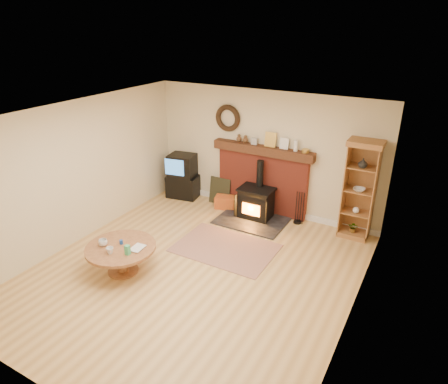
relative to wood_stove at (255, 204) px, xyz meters
The scene contains 11 objects.
ground 2.29m from the wood_stove, 91.16° to the right, with size 5.50×5.50×0.00m, color tan.
room_shell 2.58m from the wood_stove, 91.68° to the right, with size 5.02×5.52×2.61m.
chimney_breast 0.63m from the wood_stove, 96.38° to the left, with size 2.20×0.22×1.78m.
wood_stove is the anchor object (origin of this frame).
area_rug 1.40m from the wood_stove, 88.23° to the right, with size 1.80×1.24×0.01m, color brown.
tv_unit 1.98m from the wood_stove, behind, with size 0.78×0.60×1.03m.
curio_cabinet 2.10m from the wood_stove, ahead, with size 0.61×0.44×1.92m.
firelog_box 0.82m from the wood_stove, behind, with size 0.44×0.28×0.28m, color orange.
leaning_painting 1.05m from the wood_stove, 164.49° to the left, with size 0.51×0.03×0.61m, color black.
fire_tools 0.91m from the wood_stove, 14.95° to the left, with size 0.19×0.16×0.70m.
coffee_table 3.04m from the wood_stove, 111.09° to the right, with size 1.14×1.14×0.64m.
Camera 1 is at (3.15, -4.61, 3.89)m, focal length 32.00 mm.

